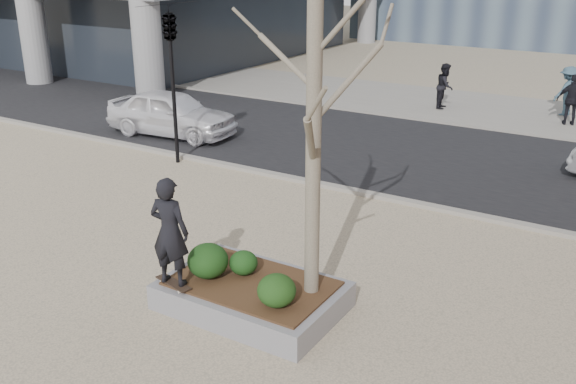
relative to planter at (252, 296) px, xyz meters
The scene contains 16 objects.
ground 1.02m from the planter, behind, with size 120.00×120.00×0.00m, color tan.
street 10.05m from the planter, 95.71° to the left, with size 60.00×8.00×0.02m, color black.
far_sidewalk 17.03m from the planter, 93.37° to the left, with size 60.00×6.00×0.02m, color gray.
planter is the anchor object (origin of this frame).
planter_mulch 0.25m from the planter, ahead, with size 2.70×1.70×0.04m, color #382314.
sycamore_tree 3.71m from the planter, 16.70° to the left, with size 2.80×2.80×6.60m, color gray, non-canonical shape.
shrub_left 0.98m from the planter, 163.63° to the right, with size 0.71×0.71×0.61m, color #163611.
shrub_middle 0.59m from the planter, 149.10° to the left, with size 0.50×0.50×0.43m, color #113410.
shrub_right 1.03m from the planter, 28.59° to the right, with size 0.63×0.63×0.53m, color #1C4014.
skateboard 1.36m from the planter, 145.41° to the right, with size 0.78×0.20×0.07m, color black, non-canonical shape.
skateboarder 1.83m from the planter, 145.41° to the right, with size 0.69×0.45×1.89m, color black.
police_car 11.55m from the planter, 137.87° to the left, with size 1.79×4.44×1.51m, color white.
pedestrian_a 16.47m from the planter, 97.40° to the left, with size 0.85×0.66×1.74m, color black.
pedestrian_b 17.71m from the planter, 83.09° to the left, with size 1.18×0.68×1.82m, color #3B586B.
pedestrian_c 16.36m from the planter, 81.05° to the left, with size 1.05×0.44×1.79m, color black.
traffic_light_near 8.82m from the planter, 139.25° to the left, with size 0.60×2.48×4.50m, color black, non-canonical shape.
Camera 1 is at (6.61, -7.97, 5.80)m, focal length 40.00 mm.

